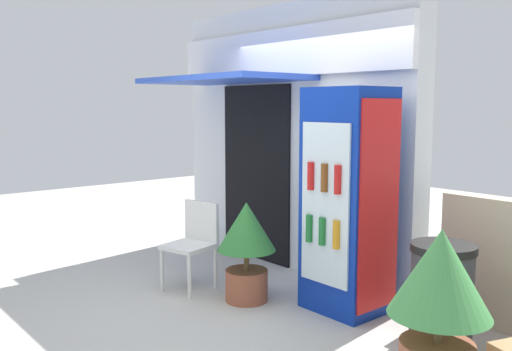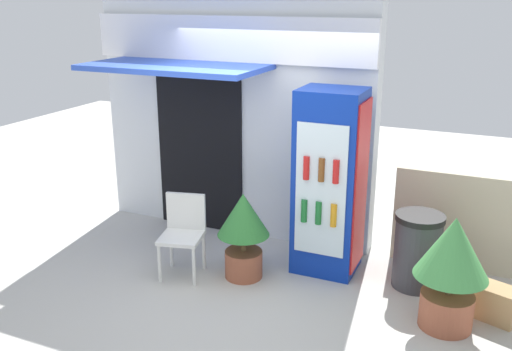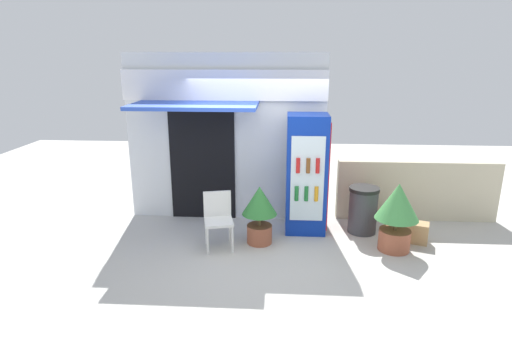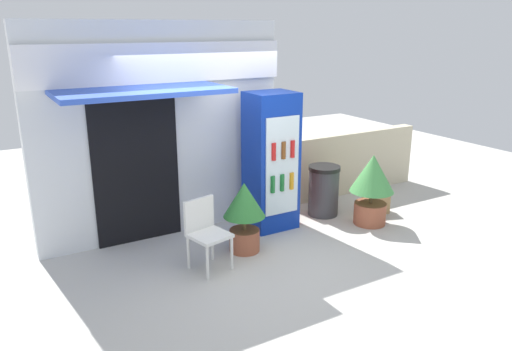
# 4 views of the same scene
# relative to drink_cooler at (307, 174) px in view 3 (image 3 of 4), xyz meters

# --- Properties ---
(ground) EXTENTS (16.00, 16.00, 0.00)m
(ground) POSITION_rel_drink_cooler_xyz_m (-0.77, -0.84, -0.99)
(ground) COLOR beige
(storefront_building) EXTENTS (3.48, 1.29, 2.92)m
(storefront_building) POSITION_rel_drink_cooler_xyz_m (-1.43, 0.59, 0.53)
(storefront_building) COLOR silver
(storefront_building) RESTS_ON ground
(drink_cooler) EXTENTS (0.68, 0.63, 1.98)m
(drink_cooler) POSITION_rel_drink_cooler_xyz_m (0.00, 0.00, 0.00)
(drink_cooler) COLOR #0C2D9E
(drink_cooler) RESTS_ON ground
(plastic_chair) EXTENTS (0.51, 0.52, 0.86)m
(plastic_chair) POSITION_rel_drink_cooler_xyz_m (-1.38, -0.71, -0.49)
(plastic_chair) COLOR silver
(plastic_chair) RESTS_ON ground
(potted_plant_near_shop) EXTENTS (0.55, 0.55, 0.94)m
(potted_plant_near_shop) POSITION_rel_drink_cooler_xyz_m (-0.75, -0.54, -0.42)
(potted_plant_near_shop) COLOR #995138
(potted_plant_near_shop) RESTS_ON ground
(potted_plant_curbside) EXTENTS (0.65, 0.65, 1.06)m
(potted_plant_curbside) POSITION_rel_drink_cooler_xyz_m (1.32, -0.67, -0.35)
(potted_plant_curbside) COLOR #995138
(potted_plant_curbside) RESTS_ON ground
(trash_bin) EXTENTS (0.49, 0.49, 0.79)m
(trash_bin) POSITION_rel_drink_cooler_xyz_m (0.95, -0.01, -0.59)
(trash_bin) COLOR #38383D
(trash_bin) RESTS_ON ground
(stone_boundary_wall) EXTENTS (2.82, 0.21, 1.08)m
(stone_boundary_wall) POSITION_rel_drink_cooler_xyz_m (2.00, 0.64, -0.45)
(stone_boundary_wall) COLOR beige
(stone_boundary_wall) RESTS_ON ground
(cardboard_box) EXTENTS (0.44, 0.37, 0.32)m
(cardboard_box) POSITION_rel_drink_cooler_xyz_m (1.74, -0.36, -0.83)
(cardboard_box) COLOR tan
(cardboard_box) RESTS_ON ground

